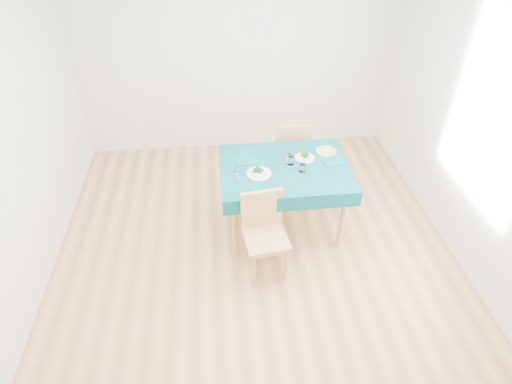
{
  "coord_description": "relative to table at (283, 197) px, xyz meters",
  "views": [
    {
      "loc": [
        -0.32,
        -2.98,
        3.15
      ],
      "look_at": [
        0.0,
        0.0,
        0.85
      ],
      "focal_mm": 30.0,
      "sensor_mm": 36.0,
      "label": 1
    }
  ],
  "objects": [
    {
      "name": "bowl_near",
      "position": [
        -0.27,
        -0.09,
        0.42
      ],
      "size": [
        0.24,
        0.24,
        0.07
      ],
      "primitive_type": null,
      "color": "white",
      "rests_on": "table"
    },
    {
      "name": "chair_near",
      "position": [
        -0.27,
        -0.66,
        0.11
      ],
      "size": [
        0.44,
        0.47,
        0.97
      ],
      "primitive_type": "cube",
      "rotation": [
        0.0,
        0.0,
        0.13
      ],
      "color": "tan",
      "rests_on": "ground"
    },
    {
      "name": "bread_slice",
      "position": [
        0.48,
        0.24,
        0.4
      ],
      "size": [
        0.11,
        0.11,
        0.02
      ],
      "primitive_type": "cube",
      "rotation": [
        0.0,
        0.0,
        -0.04
      ],
      "color": "beige",
      "rests_on": "side_plate"
    },
    {
      "name": "tumbler_side",
      "position": [
        0.16,
        -0.09,
        0.42
      ],
      "size": [
        0.06,
        0.06,
        0.08
      ],
      "primitive_type": "cylinder",
      "color": "white",
      "rests_on": "table"
    },
    {
      "name": "side_plate",
      "position": [
        0.48,
        0.24,
        0.38
      ],
      "size": [
        0.21,
        0.21,
        0.01
      ],
      "primitive_type": "cylinder",
      "color": "#BFE56F",
      "rests_on": "table"
    },
    {
      "name": "room_shell",
      "position": [
        -0.34,
        -0.49,
        0.97
      ],
      "size": [
        4.02,
        4.52,
        2.73
      ],
      "color": "#9D6E41",
      "rests_on": "ground"
    },
    {
      "name": "knife_near",
      "position": [
        -0.21,
        -0.14,
        0.38
      ],
      "size": [
        0.1,
        0.2,
        0.0
      ],
      "primitive_type": "cube",
      "rotation": [
        0.0,
        0.0,
        -0.39
      ],
      "color": "silver",
      "rests_on": "table"
    },
    {
      "name": "knife_far",
      "position": [
        0.41,
        0.06,
        0.38
      ],
      "size": [
        0.07,
        0.18,
        0.0
      ],
      "primitive_type": "cube",
      "rotation": [
        0.0,
        0.0,
        0.3
      ],
      "color": "silver",
      "rests_on": "table"
    },
    {
      "name": "napkin_near",
      "position": [
        -0.37,
        0.14,
        0.39
      ],
      "size": [
        0.24,
        0.19,
        0.01
      ],
      "primitive_type": "cube",
      "rotation": [
        0.0,
        0.0,
        0.17
      ],
      "color": "#0B5460",
      "rests_on": "table"
    },
    {
      "name": "fork_far",
      "position": [
        0.05,
        0.16,
        0.38
      ],
      "size": [
        0.09,
        0.2,
        0.0
      ],
      "primitive_type": "cube",
      "rotation": [
        0.0,
        0.0,
        -0.31
      ],
      "color": "silver",
      "rests_on": "table"
    },
    {
      "name": "napkin_far",
      "position": [
        0.5,
        0.03,
        0.39
      ],
      "size": [
        0.23,
        0.18,
        0.01
      ],
      "primitive_type": "cube",
      "rotation": [
        0.0,
        0.0,
        0.21
      ],
      "color": "#0B5460",
      "rests_on": "table"
    },
    {
      "name": "bowl_far",
      "position": [
        0.23,
        0.13,
        0.41
      ],
      "size": [
        0.21,
        0.21,
        0.06
      ],
      "primitive_type": null,
      "color": "white",
      "rests_on": "table"
    },
    {
      "name": "tumbler_center",
      "position": [
        0.07,
        0.04,
        0.42
      ],
      "size": [
        0.07,
        0.07,
        0.09
      ],
      "primitive_type": "cylinder",
      "color": "white",
      "rests_on": "table"
    },
    {
      "name": "table",
      "position": [
        0.0,
        0.0,
        0.0
      ],
      "size": [
        1.29,
        0.98,
        0.76
      ],
      "primitive_type": "cube",
      "color": "#084B57",
      "rests_on": "ground"
    },
    {
      "name": "chair_far",
      "position": [
        0.21,
        0.85,
        0.15
      ],
      "size": [
        0.44,
        0.48,
        1.06
      ],
      "primitive_type": "cube",
      "rotation": [
        0.0,
        0.0,
        3.1
      ],
      "color": "tan",
      "rests_on": "ground"
    },
    {
      "name": "fork_near",
      "position": [
        -0.48,
        -0.1,
        0.38
      ],
      "size": [
        0.06,
        0.17,
        0.0
      ],
      "primitive_type": "cube",
      "rotation": [
        0.0,
        0.0,
        0.24
      ],
      "color": "silver",
      "rests_on": "table"
    }
  ]
}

